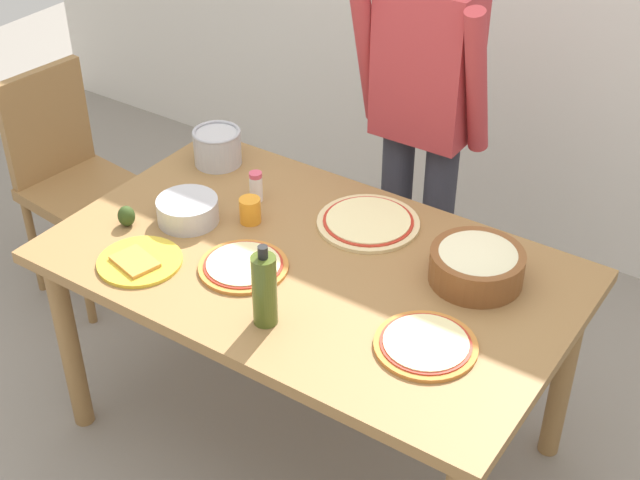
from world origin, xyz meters
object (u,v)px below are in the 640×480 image
Objects in this scene: dining_table at (311,285)px; olive_oil_bottle at (264,289)px; salt_shaker at (256,186)px; steel_pot at (217,147)px; popcorn_bowl at (477,263)px; mixing_bowl_steel at (188,210)px; avocado at (126,216)px; chair_wooden_left at (70,172)px; pizza_second_cooked at (426,344)px; pizza_raw_on_board at (368,222)px; person_cook at (423,112)px; plate_with_slice at (139,261)px; cup_orange at (250,210)px; pizza_cooked_on_tray at (243,266)px.

olive_oil_bottle is (0.06, -0.31, 0.20)m from dining_table.
salt_shaker reaches higher than dining_table.
popcorn_bowl is at bearing -6.23° from steel_pot.
mixing_bowl_steel is 0.20m from avocado.
mixing_bowl_steel reaches higher than dining_table.
chair_wooden_left is at bearing 152.39° from avocado.
popcorn_bowl reaches higher than avocado.
pizza_second_cooked is 1.02× the size of popcorn_bowl.
pizza_raw_on_board is at bearing 31.74° from mixing_bowl_steel.
person_cook is 6.33× the size of olive_oil_bottle.
popcorn_bowl is (0.49, -0.56, -0.12)m from person_cook.
person_cook is at bearing 94.89° from olive_oil_bottle.
chair_wooden_left is at bearing -156.87° from person_cook.
pizza_second_cooked is at bearing -22.89° from steel_pot.
dining_table is 0.37m from olive_oil_bottle.
pizza_raw_on_board is 0.43m from popcorn_bowl.
dining_table is at bearing 162.44° from pizza_second_cooked.
chair_wooden_left reaches higher than avocado.
olive_oil_bottle is at bearing -159.98° from pizza_second_cooked.
person_cook reaches higher than olive_oil_bottle.
plate_with_slice is at bearing -72.84° from steel_pot.
mixing_bowl_steel is at bearing -147.09° from cup_orange.
chair_wooden_left is 1.07m from cup_orange.
pizza_cooked_on_tray and pizza_second_cooked have the same top height.
dining_table is 0.71m from steel_pot.
steel_pot is 0.48m from avocado.
popcorn_bowl is at bearing 14.19° from mixing_bowl_steel.
steel_pot is at bearing 91.41° from avocado.
cup_orange reaches higher than plate_with_slice.
olive_oil_bottle is (0.02, -0.58, 0.10)m from pizza_raw_on_board.
person_cook is at bearing 119.50° from pizza_second_cooked.
chair_wooden_left is 0.77m from steel_pot.
pizza_raw_on_board is 0.46m from pizza_cooked_on_tray.
popcorn_bowl reaches higher than plate_with_slice.
person_cook is at bearing 69.67° from cup_orange.
cup_orange is at bearing 122.74° from pizza_cooked_on_tray.
avocado is at bearing -161.24° from popcorn_bowl.
mixing_bowl_steel is (-0.31, 0.11, 0.03)m from pizza_cooked_on_tray.
olive_oil_bottle is (0.21, -0.16, 0.10)m from pizza_cooked_on_tray.
salt_shaker is at bearing -24.91° from steel_pot.
person_cook is 0.74m from cup_orange.
avocado is (-0.15, -0.13, -0.01)m from mixing_bowl_steel.
cup_orange reaches higher than avocado.
chair_wooden_left reaches higher than steel_pot.
chair_wooden_left is 1.05m from plate_with_slice.
chair_wooden_left is 0.85m from avocado.
person_cook is 1.14m from plate_with_slice.
pizza_second_cooked is at bearing -17.56° from dining_table.
popcorn_bowl is 0.64m from olive_oil_bottle.
pizza_cooked_on_tray is 0.28m from olive_oil_bottle.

